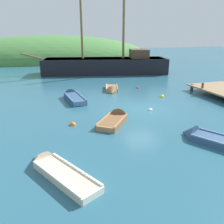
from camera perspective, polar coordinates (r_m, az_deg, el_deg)
name	(u,v)px	position (r m, az deg, el deg)	size (l,w,h in m)	color
ground_plane	(142,108)	(17.08, 7.16, 0.91)	(120.00, 120.00, 0.00)	#285B70
shore_hill	(52,60)	(48.95, -14.29, 12.12)	(40.64, 18.05, 9.19)	#477F3D
sailing_ship	(106,68)	(31.38, -1.41, 10.59)	(18.43, 7.45, 11.53)	black
rowboat_outer_right	(209,140)	(12.83, 22.30, -6.17)	(2.67, 3.52, 1.11)	#335175
rowboat_portside	(112,90)	(21.99, -0.06, 5.32)	(1.89, 3.11, 1.02)	#9E7047
rowboat_near_dock	(115,120)	(14.45, 0.78, -1.94)	(2.73, 3.05, 1.09)	brown
rowboat_outer_left	(73,98)	(19.43, -9.35, 3.42)	(1.36, 3.87, 1.03)	#335175
rowboat_center	(56,171)	(9.70, -13.23, -13.62)	(2.59, 3.92, 0.93)	beige
buoy_orange	(73,125)	(14.11, -9.42, -3.11)	(0.37, 0.37, 0.37)	orange
buoy_yellow	(162,97)	(20.36, 11.92, 3.58)	(0.38, 0.38, 0.38)	yellow
buoy_white	(150,110)	(16.71, 9.20, 0.41)	(0.30, 0.30, 0.30)	white
buoy_red	(138,88)	(23.12, 6.29, 5.67)	(0.29, 0.29, 0.29)	red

